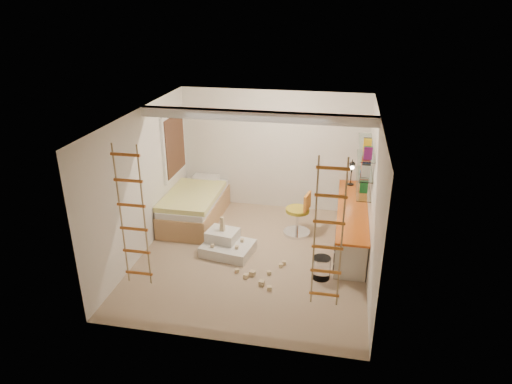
% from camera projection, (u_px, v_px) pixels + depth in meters
% --- Properties ---
extents(floor, '(4.50, 4.50, 0.00)m').
position_uv_depth(floor, '(253.00, 257.00, 8.27)').
color(floor, tan).
rests_on(floor, ground).
extents(ceiling_beam, '(4.00, 0.18, 0.16)m').
position_uv_depth(ceiling_beam, '(256.00, 116.00, 7.56)').
color(ceiling_beam, white).
rests_on(ceiling_beam, ceiling).
extents(window_frame, '(0.06, 1.15, 1.35)m').
position_uv_depth(window_frame, '(173.00, 144.00, 9.37)').
color(window_frame, white).
rests_on(window_frame, wall_left).
extents(window_blind, '(0.02, 1.00, 1.20)m').
position_uv_depth(window_blind, '(175.00, 145.00, 9.36)').
color(window_blind, '#4C2D1E').
rests_on(window_blind, window_frame).
extents(rope_ladder_left, '(0.41, 0.04, 2.13)m').
position_uv_depth(rope_ladder_left, '(133.00, 217.00, 6.34)').
color(rope_ladder_left, '#C36421').
rests_on(rope_ladder_left, ceiling).
extents(rope_ladder_right, '(0.41, 0.04, 2.13)m').
position_uv_depth(rope_ladder_right, '(328.00, 235.00, 5.86)').
color(rope_ladder_right, orange).
rests_on(rope_ladder_right, ceiling).
extents(waste_bin, '(0.30, 0.30, 0.38)m').
position_uv_depth(waste_bin, '(321.00, 268.00, 7.58)').
color(waste_bin, white).
rests_on(waste_bin, floor).
extents(desk, '(0.56, 2.80, 0.75)m').
position_uv_depth(desk, '(351.00, 224.00, 8.59)').
color(desk, '#CE5A18').
rests_on(desk, floor).
extents(shelves, '(0.25, 1.80, 0.71)m').
position_uv_depth(shelves, '(364.00, 165.00, 8.37)').
color(shelves, white).
rests_on(shelves, wall_right).
extents(bed, '(1.02, 2.00, 0.69)m').
position_uv_depth(bed, '(195.00, 206.00, 9.51)').
color(bed, '#AD7F51').
rests_on(bed, floor).
extents(task_lamp, '(0.14, 0.36, 0.57)m').
position_uv_depth(task_lamp, '(352.00, 170.00, 9.18)').
color(task_lamp, black).
rests_on(task_lamp, desk).
extents(swivel_chair, '(0.63, 0.63, 0.90)m').
position_uv_depth(swivel_chair, '(298.00, 219.00, 8.94)').
color(swivel_chair, '#B29B22').
rests_on(swivel_chair, floor).
extents(play_platform, '(0.99, 0.82, 0.39)m').
position_uv_depth(play_platform, '(227.00, 245.00, 8.36)').
color(play_platform, silver).
rests_on(play_platform, floor).
extents(toy_blocks, '(1.36, 1.20, 0.66)m').
position_uv_depth(toy_blocks, '(247.00, 257.00, 7.90)').
color(toy_blocks, '#CCB284').
rests_on(toy_blocks, floor).
extents(books, '(0.14, 0.70, 0.92)m').
position_uv_depth(books, '(365.00, 158.00, 8.32)').
color(books, '#1E722D').
rests_on(books, shelves).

